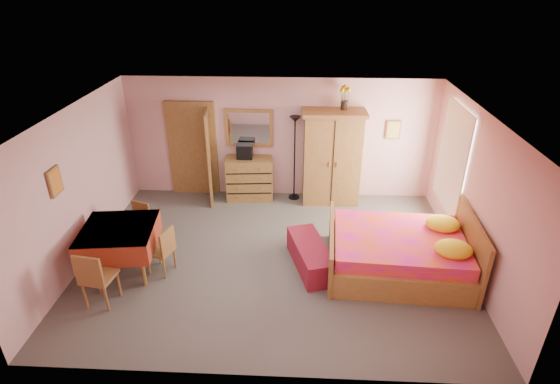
# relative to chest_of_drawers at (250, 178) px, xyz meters

# --- Properties ---
(floor) EXTENTS (6.50, 6.50, 0.00)m
(floor) POSITION_rel_chest_of_drawers_xyz_m (0.66, -2.25, -0.47)
(floor) COLOR #5E5A53
(floor) RESTS_ON ground
(ceiling) EXTENTS (6.50, 6.50, 0.00)m
(ceiling) POSITION_rel_chest_of_drawers_xyz_m (0.66, -2.25, 2.13)
(ceiling) COLOR brown
(ceiling) RESTS_ON wall_back
(wall_back) EXTENTS (6.50, 0.10, 2.60)m
(wall_back) POSITION_rel_chest_of_drawers_xyz_m (0.66, 0.25, 0.83)
(wall_back) COLOR #DC9FA0
(wall_back) RESTS_ON floor
(wall_front) EXTENTS (6.50, 0.10, 2.60)m
(wall_front) POSITION_rel_chest_of_drawers_xyz_m (0.66, -4.75, 0.83)
(wall_front) COLOR #DC9FA0
(wall_front) RESTS_ON floor
(wall_left) EXTENTS (0.10, 5.00, 2.60)m
(wall_left) POSITION_rel_chest_of_drawers_xyz_m (-2.59, -2.25, 0.83)
(wall_left) COLOR #DC9FA0
(wall_left) RESTS_ON floor
(wall_right) EXTENTS (0.10, 5.00, 2.60)m
(wall_right) POSITION_rel_chest_of_drawers_xyz_m (3.91, -2.25, 0.83)
(wall_right) COLOR #DC9FA0
(wall_right) RESTS_ON floor
(doorway) EXTENTS (1.06, 0.12, 2.15)m
(doorway) POSITION_rel_chest_of_drawers_xyz_m (-1.24, 0.22, 0.55)
(doorway) COLOR #9E6B35
(doorway) RESTS_ON floor
(window) EXTENTS (0.08, 1.40, 1.95)m
(window) POSITION_rel_chest_of_drawers_xyz_m (3.87, -1.05, 0.98)
(window) COLOR white
(window) RESTS_ON wall_right
(picture_left) EXTENTS (0.04, 0.32, 0.42)m
(picture_left) POSITION_rel_chest_of_drawers_xyz_m (-2.56, -2.85, 1.23)
(picture_left) COLOR orange
(picture_left) RESTS_ON wall_left
(picture_back) EXTENTS (0.30, 0.04, 0.40)m
(picture_back) POSITION_rel_chest_of_drawers_xyz_m (3.01, 0.22, 1.08)
(picture_back) COLOR #D8BF59
(picture_back) RESTS_ON wall_back
(chest_of_drawers) EXTENTS (1.03, 0.58, 0.94)m
(chest_of_drawers) POSITION_rel_chest_of_drawers_xyz_m (0.00, 0.00, 0.00)
(chest_of_drawers) COLOR olive
(chest_of_drawers) RESTS_ON floor
(wall_mirror) EXTENTS (1.01, 0.07, 0.80)m
(wall_mirror) POSITION_rel_chest_of_drawers_xyz_m (0.00, 0.21, 1.08)
(wall_mirror) COLOR silver
(wall_mirror) RESTS_ON wall_back
(stereo) EXTENTS (0.34, 0.25, 0.31)m
(stereo) POSITION_rel_chest_of_drawers_xyz_m (-0.08, 0.01, 0.63)
(stereo) COLOR black
(stereo) RESTS_ON chest_of_drawers
(floor_lamp) EXTENTS (0.31, 0.31, 1.86)m
(floor_lamp) POSITION_rel_chest_of_drawers_xyz_m (0.97, 0.04, 0.46)
(floor_lamp) COLOR black
(floor_lamp) RESTS_ON floor
(wardrobe) EXTENTS (1.31, 0.71, 2.02)m
(wardrobe) POSITION_rel_chest_of_drawers_xyz_m (1.75, -0.05, 0.54)
(wardrobe) COLOR olive
(wardrobe) RESTS_ON floor
(sunflower_vase) EXTENTS (0.20, 0.20, 0.49)m
(sunflower_vase) POSITION_rel_chest_of_drawers_xyz_m (1.94, 0.05, 1.79)
(sunflower_vase) COLOR yellow
(sunflower_vase) RESTS_ON wardrobe
(bed) EXTENTS (2.42, 1.96, 1.07)m
(bed) POSITION_rel_chest_of_drawers_xyz_m (2.74, -2.46, 0.06)
(bed) COLOR #E9169D
(bed) RESTS_ON floor
(bench) EXTENTS (0.84, 1.39, 0.44)m
(bench) POSITION_rel_chest_of_drawers_xyz_m (1.30, -2.45, -0.25)
(bench) COLOR maroon
(bench) RESTS_ON floor
(dining_table) EXTENTS (1.26, 1.26, 0.84)m
(dining_table) POSITION_rel_chest_of_drawers_xyz_m (-1.81, -2.72, -0.05)
(dining_table) COLOR maroon
(dining_table) RESTS_ON floor
(chair_south) EXTENTS (0.49, 0.49, 0.95)m
(chair_south) POSITION_rel_chest_of_drawers_xyz_m (-1.85, -3.49, 0.01)
(chair_south) COLOR #A36637
(chair_south) RESTS_ON floor
(chair_north) EXTENTS (0.48, 0.48, 0.82)m
(chair_north) POSITION_rel_chest_of_drawers_xyz_m (-1.81, -1.98, -0.06)
(chair_north) COLOR olive
(chair_north) RESTS_ON floor
(chair_west) EXTENTS (0.44, 0.44, 0.82)m
(chair_west) POSITION_rel_chest_of_drawers_xyz_m (-2.54, -2.72, -0.06)
(chair_west) COLOR olive
(chair_west) RESTS_ON floor
(chair_east) EXTENTS (0.48, 0.48, 0.83)m
(chair_east) POSITION_rel_chest_of_drawers_xyz_m (-1.17, -2.70, -0.06)
(chair_east) COLOR olive
(chair_east) RESTS_ON floor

